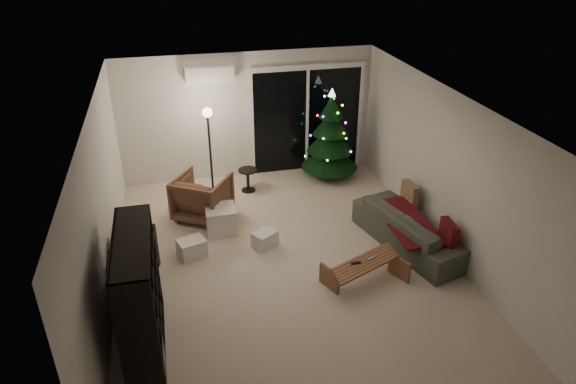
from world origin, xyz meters
name	(u,v)px	position (x,y,z in m)	size (l,w,h in m)	color
room	(292,160)	(0.46, 1.49, 1.02)	(6.50, 7.51, 2.60)	beige
bookshelf	(123,299)	(-2.25, -1.34, 0.78)	(0.40, 1.57, 1.57)	black
media_cabinet	(131,267)	(-2.25, -0.09, 0.36)	(0.43, 1.15, 0.72)	black
stereo	(126,240)	(-2.25, -0.09, 0.80)	(0.37, 0.43, 0.15)	black
armchair	(202,197)	(-1.10, 1.68, 0.40)	(0.85, 0.87, 0.79)	brown
ottoman	(221,220)	(-0.85, 1.13, 0.22)	(0.49, 0.49, 0.44)	beige
cardboard_box_a	(192,248)	(-1.38, 0.51, 0.14)	(0.40, 0.31, 0.29)	white
cardboard_box_b	(265,239)	(-0.23, 0.52, 0.13)	(0.37, 0.28, 0.26)	white
side_table	(248,180)	(-0.17, 2.49, 0.23)	(0.36, 0.36, 0.45)	black
floor_lamp	(211,155)	(-0.85, 2.43, 0.84)	(0.27, 0.27, 1.69)	black
sofa	(411,228)	(2.05, 0.00, 0.31)	(2.11, 0.82, 0.62)	#31352C
sofa_throw	(407,222)	(1.95, 0.00, 0.45)	(0.66, 1.52, 0.05)	maroon
cushion_a	(410,194)	(2.30, 0.65, 0.56)	(0.12, 0.40, 0.40)	olive
cushion_b	(449,234)	(2.30, -0.65, 0.56)	(0.12, 0.40, 0.40)	maroon
coffee_table	(365,272)	(0.98, -0.75, 0.18)	(1.13, 0.39, 0.36)	brown
remote_a	(356,263)	(0.83, -0.75, 0.37)	(0.14, 0.04, 0.02)	black
remote_b	(371,258)	(1.08, -0.70, 0.37)	(0.13, 0.04, 0.02)	slate
christmas_tree	(330,134)	(1.56, 2.76, 0.92)	(1.14, 1.14, 1.84)	black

